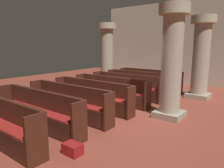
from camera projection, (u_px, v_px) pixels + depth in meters
name	position (u px, v px, depth m)	size (l,w,h in m)	color
ground_plane	(120.00, 108.00, 7.18)	(19.20, 19.20, 0.00)	brown
back_wall	(184.00, 43.00, 11.52)	(10.00, 0.16, 4.50)	beige
pew_row_0	(149.00, 79.00, 10.30)	(3.20, 0.46, 0.95)	#4C2316
pew_row_1	(139.00, 82.00, 9.49)	(3.20, 0.46, 0.95)	#4C2316
pew_row_2	(126.00, 85.00, 8.69)	(3.20, 0.47, 0.95)	#4C2316
pew_row_3	(111.00, 89.00, 7.88)	(3.20, 0.46, 0.95)	#4C2316
pew_row_4	(92.00, 94.00, 7.08)	(3.20, 0.46, 0.95)	#4C2316
pew_row_5	(68.00, 100.00, 6.27)	(3.20, 0.47, 0.95)	#4C2316
pew_row_6	(38.00, 109.00, 5.46)	(3.20, 0.46, 0.95)	#4C2316
pillar_aisle_side	(201.00, 56.00, 8.39)	(0.95, 0.95, 3.26)	#9F967E
pillar_far_side	(107.00, 53.00, 11.21)	(0.95, 0.95, 3.26)	#9F967E
pillar_aisle_rear	(172.00, 60.00, 6.03)	(0.85, 0.85, 3.26)	#9F967E
lectern	(166.00, 78.00, 10.98)	(0.48, 0.45, 1.08)	#411E13
kneeler_box_red	(73.00, 149.00, 4.15)	(0.38, 0.26, 0.22)	maroon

